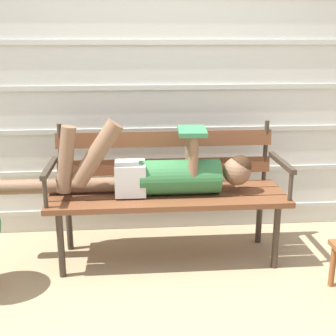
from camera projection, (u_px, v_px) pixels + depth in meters
ground_plane at (170, 269)px, 2.96m from camera, size 12.00×12.00×0.00m
house_siding at (162, 65)px, 3.29m from camera, size 5.45×0.08×2.59m
park_bench at (167, 185)px, 3.05m from camera, size 1.59×0.52×0.92m
reclining_person at (156, 173)px, 2.94m from camera, size 1.74×0.26×0.53m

